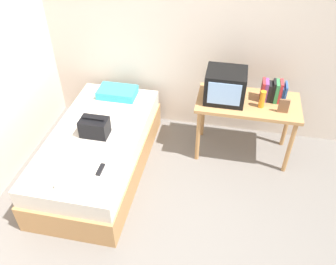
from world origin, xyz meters
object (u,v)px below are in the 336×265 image
at_px(water_bottle, 262,99).
at_px(magazine, 65,156).
at_px(desk, 247,108).
at_px(remote_dark, 100,169).
at_px(handbag, 95,127).
at_px(book_row, 273,91).
at_px(tv, 225,86).
at_px(pillow, 117,92).
at_px(remote_silver, 87,119).
at_px(bed, 99,152).
at_px(folded_towel, 74,180).
at_px(picture_frame, 284,106).

relative_size(water_bottle, magazine, 0.69).
bearing_deg(desk, remote_dark, -139.31).
bearing_deg(handbag, book_row, 21.68).
distance_m(tv, remote_dark, 1.63).
xyz_separation_m(desk, magazine, (-1.79, -1.06, -0.11)).
distance_m(pillow, remote_silver, 0.58).
relative_size(bed, desk, 1.72).
height_order(water_bottle, remote_dark, water_bottle).
bearing_deg(handbag, pillow, 89.81).
xyz_separation_m(book_row, folded_towel, (-1.80, -1.46, -0.29)).
bearing_deg(water_bottle, remote_silver, -169.81).
height_order(tv, magazine, tv).
distance_m(tv, folded_towel, 1.90).
height_order(bed, remote_silver, remote_silver).
xyz_separation_m(tv, picture_frame, (0.64, -0.12, -0.10)).
bearing_deg(folded_towel, picture_frame, 33.02).
distance_m(tv, pillow, 1.37).
xyz_separation_m(desk, folded_towel, (-1.55, -1.38, -0.08)).
xyz_separation_m(book_row, remote_silver, (-2.05, -0.51, -0.32)).
relative_size(desk, remote_silver, 8.06).
distance_m(magazine, remote_dark, 0.44).
distance_m(desk, folded_towel, 2.08).
bearing_deg(remote_silver, pillow, 70.04).
bearing_deg(bed, pillow, 89.43).
bearing_deg(magazine, desk, 30.63).
height_order(tv, picture_frame, tv).
bearing_deg(remote_dark, picture_frame, 30.90).
bearing_deg(magazine, book_row, 29.10).
bearing_deg(remote_dark, pillow, 100.43).
height_order(desk, remote_dark, desk).
height_order(magazine, folded_towel, folded_towel).
bearing_deg(magazine, remote_dark, -15.15).
xyz_separation_m(pillow, remote_dark, (0.24, -1.29, -0.04)).
relative_size(bed, magazine, 6.90).
xyz_separation_m(handbag, magazine, (-0.18, -0.40, -0.10)).
xyz_separation_m(picture_frame, folded_towel, (-1.91, -1.24, -0.26)).
bearing_deg(folded_towel, remote_dark, 48.44).
distance_m(bed, book_row, 2.09).
distance_m(desk, water_bottle, 0.25).
bearing_deg(pillow, folded_towel, -88.01).
bearing_deg(remote_silver, folded_towel, -75.24).
distance_m(picture_frame, folded_towel, 2.29).
height_order(desk, magazine, desk).
distance_m(water_bottle, magazine, 2.18).
distance_m(handbag, magazine, 0.45).
xyz_separation_m(book_row, picture_frame, (0.11, -0.22, -0.04)).
xyz_separation_m(water_bottle, folded_towel, (-1.68, -1.30, -0.28)).
bearing_deg(bed, remote_silver, 132.12).
bearing_deg(remote_dark, water_bottle, 36.06).
distance_m(bed, remote_dark, 0.65).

